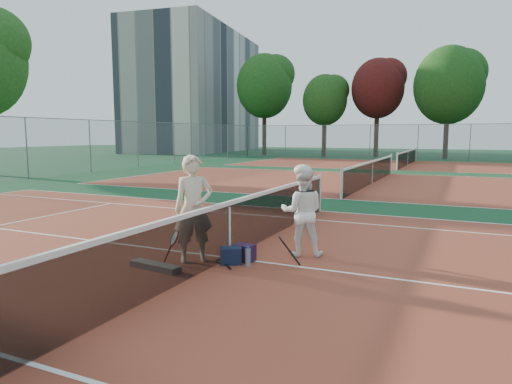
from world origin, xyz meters
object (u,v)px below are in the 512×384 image
racket_black_held (284,251)px  sports_bag_navy (231,256)px  water_bottle (248,257)px  racket_spare (223,261)px  net_main (229,230)px  sports_bag_purple (244,253)px  racket_red (174,247)px  apartment_block (197,92)px  player_b (302,212)px  player_a (194,209)px

racket_black_held → sports_bag_navy: racket_black_held is taller
water_bottle → racket_spare: bearing=176.8°
water_bottle → net_main: bearing=149.3°
racket_black_held → sports_bag_purple: racket_black_held is taller
racket_red → sports_bag_navy: 0.98m
apartment_block → water_bottle: 53.21m
net_main → racket_black_held: size_ratio=21.80×
player_b → sports_bag_navy: player_b is taller
racket_black_held → player_b: bearing=-125.9°
racket_red → water_bottle: size_ratio=1.85×
sports_bag_purple → apartment_block: bearing=122.7°
player_a → racket_spare: player_a is taller
player_b → water_bottle: size_ratio=5.29×
player_b → sports_bag_purple: bearing=27.4°
player_a → sports_bag_navy: (0.64, 0.12, -0.78)m
player_a → apartment_block: bearing=79.7°
racket_black_held → water_bottle: racket_black_held is taller
player_b → racket_red: bearing=18.7°
apartment_block → racket_red: size_ratio=39.60×
net_main → racket_red: net_main is taller
player_b → racket_spare: size_ratio=2.65×
racket_spare → water_bottle: bearing=-137.5°
apartment_block → racket_red: bearing=-58.6°
racket_red → water_bottle: bearing=-40.0°
net_main → racket_red: (-0.72, -0.63, -0.23)m
net_main → water_bottle: bearing=-30.7°
apartment_block → racket_spare: bearing=-57.7°
player_b → water_bottle: 1.36m
apartment_block → racket_red: (27.28, -44.63, -7.22)m
racket_spare → water_bottle: (0.49, -0.03, 0.14)m
racket_spare → water_bottle: 0.51m
player_a → racket_black_held: (1.50, 0.38, -0.67)m
net_main → racket_spare: bearing=-83.6°
racket_black_held → net_main: bearing=-35.5°
water_bottle → sports_bag_purple: bearing=128.1°
racket_red → apartment_block: bearing=66.9°
net_main → apartment_block: bearing=122.5°
racket_spare → sports_bag_navy: size_ratio=1.67×
net_main → player_a: player_a is taller
sports_bag_navy → water_bottle: 0.33m
apartment_block → net_main: bearing=-57.5°
racket_spare → apartment_block: bearing=-12.0°
apartment_block → racket_spare: apartment_block is taller
net_main → player_a: bearing=-136.0°
racket_black_held → racket_spare: 1.08m
player_a → sports_bag_navy: player_a is taller
racket_red → player_b: bearing=-17.5°
racket_spare → water_bottle: water_bottle is taller
sports_bag_navy → water_bottle: water_bottle is taller
player_a → racket_red: player_a is taller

